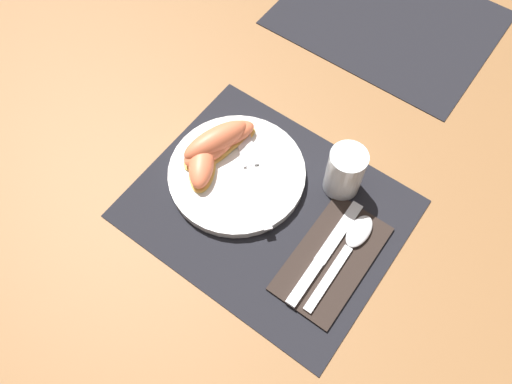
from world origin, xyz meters
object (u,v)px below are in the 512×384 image
(knife, at_px, (324,255))
(citrus_wedge_0, at_px, (225,137))
(juice_glass, at_px, (344,173))
(citrus_wedge_3, at_px, (202,165))
(fork, at_px, (252,170))
(spoon, at_px, (351,243))
(citrus_wedge_1, at_px, (216,142))
(citrus_wedge_2, at_px, (211,147))
(plate, at_px, (237,173))

(knife, xyz_separation_m, citrus_wedge_0, (-0.25, 0.07, 0.02))
(juice_glass, relative_size, citrus_wedge_0, 0.77)
(knife, xyz_separation_m, citrus_wedge_3, (-0.25, 0.00, 0.02))
(fork, distance_m, citrus_wedge_3, 0.09)
(knife, xyz_separation_m, spoon, (0.02, 0.04, 0.00))
(knife, bearing_deg, fork, 163.64)
(fork, distance_m, citrus_wedge_0, 0.08)
(citrus_wedge_0, bearing_deg, citrus_wedge_3, -87.04)
(fork, distance_m, citrus_wedge_1, 0.08)
(spoon, bearing_deg, citrus_wedge_2, 179.66)
(fork, bearing_deg, citrus_wedge_2, -172.87)
(plate, xyz_separation_m, spoon, (0.22, 0.00, -0.00))
(juice_glass, height_order, citrus_wedge_3, juice_glass)
(plate, bearing_deg, juice_glass, 30.02)
(juice_glass, bearing_deg, fork, -151.34)
(knife, relative_size, spoon, 1.09)
(plate, height_order, knife, plate)
(citrus_wedge_1, bearing_deg, citrus_wedge_0, 80.38)
(citrus_wedge_1, bearing_deg, plate, -16.53)
(spoon, bearing_deg, citrus_wedge_1, 177.52)
(citrus_wedge_0, xyz_separation_m, citrus_wedge_2, (-0.01, -0.03, 0.00))
(knife, bearing_deg, plate, 169.69)
(citrus_wedge_3, bearing_deg, knife, -1.10)
(spoon, distance_m, fork, 0.20)
(fork, distance_m, citrus_wedge_2, 0.08)
(citrus_wedge_0, height_order, citrus_wedge_2, same)
(juice_glass, xyz_separation_m, citrus_wedge_2, (-0.21, -0.08, -0.01))
(juice_glass, bearing_deg, plate, -149.98)
(fork, relative_size, citrus_wedge_2, 1.30)
(spoon, relative_size, citrus_wedge_2, 1.52)
(knife, distance_m, citrus_wedge_1, 0.26)
(plate, bearing_deg, fork, 37.83)
(knife, distance_m, citrus_wedge_2, 0.26)
(citrus_wedge_2, xyz_separation_m, citrus_wedge_3, (0.01, -0.04, 0.00))
(plate, relative_size, spoon, 1.23)
(citrus_wedge_1, height_order, citrus_wedge_3, citrus_wedge_1)
(fork, xyz_separation_m, citrus_wedge_2, (-0.08, -0.01, 0.01))
(spoon, bearing_deg, juice_glass, 129.75)
(citrus_wedge_2, bearing_deg, plate, -6.07)
(knife, height_order, citrus_wedge_0, citrus_wedge_0)
(citrus_wedge_1, bearing_deg, juice_glass, 18.97)
(juice_glass, relative_size, fork, 0.58)
(fork, bearing_deg, plate, -142.17)
(plate, distance_m, citrus_wedge_0, 0.07)
(plate, height_order, citrus_wedge_1, citrus_wedge_1)
(juice_glass, relative_size, citrus_wedge_3, 0.89)
(plate, bearing_deg, citrus_wedge_1, 163.47)
(plate, xyz_separation_m, citrus_wedge_3, (-0.05, -0.03, 0.02))
(citrus_wedge_1, bearing_deg, knife, -11.71)
(plate, distance_m, citrus_wedge_2, 0.06)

